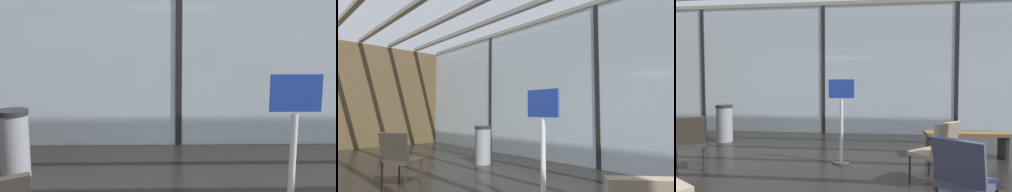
# 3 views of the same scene
# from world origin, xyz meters

# --- Properties ---
(glass_curtain_wall) EXTENTS (14.00, 0.08, 3.46)m
(glass_curtain_wall) POSITION_xyz_m (0.00, 5.20, 1.73)
(glass_curtain_wall) COLOR silver
(glass_curtain_wall) RESTS_ON ground
(window_mullion_0) EXTENTS (0.10, 0.12, 3.46)m
(window_mullion_0) POSITION_xyz_m (-3.50, 5.20, 1.73)
(window_mullion_0) COLOR black
(window_mullion_0) RESTS_ON ground
(window_mullion_1) EXTENTS (0.10, 0.12, 3.46)m
(window_mullion_1) POSITION_xyz_m (0.00, 5.20, 1.73)
(window_mullion_1) COLOR black
(window_mullion_1) RESTS_ON ground
(window_mullion_2) EXTENTS (0.10, 0.12, 3.46)m
(window_mullion_2) POSITION_xyz_m (3.50, 5.20, 1.73)
(window_mullion_2) COLOR black
(window_mullion_2) RESTS_ON ground
(parked_airplane) EXTENTS (14.25, 4.38, 4.38)m
(parked_airplane) POSITION_xyz_m (-0.18, 9.66, 2.19)
(parked_airplane) COLOR silver
(parked_airplane) RESTS_ON ground
(lounge_chair_1) EXTENTS (0.69, 0.70, 0.87)m
(lounge_chair_1) POSITION_xyz_m (-1.46, 1.61, 0.49)
(lounge_chair_1) COLOR #28231E
(lounge_chair_1) RESTS_ON ground
(lounge_chair_2) EXTENTS (0.71, 0.71, 0.87)m
(lounge_chair_2) POSITION_xyz_m (2.27, 1.45, 0.49)
(lounge_chair_2) COLOR #7F705B
(lounge_chair_2) RESTS_ON ground
(lounge_chair_3) EXTENTS (0.70, 0.71, 0.87)m
(lounge_chair_3) POSITION_xyz_m (2.28, 0.32, 0.49)
(lounge_chair_3) COLOR #33384C
(lounge_chair_3) RESTS_ON ground
(waiting_bench) EXTENTS (1.52, 0.48, 0.47)m
(waiting_bench) POSITION_xyz_m (3.10, 2.96, 0.36)
(waiting_bench) COLOR brown
(waiting_bench) RESTS_ON ground
(trash_bin) EXTENTS (0.38, 0.38, 0.86)m
(trash_bin) POSITION_xyz_m (-2.10, 3.78, 0.43)
(trash_bin) COLOR slate
(trash_bin) RESTS_ON ground
(info_sign) EXTENTS (0.44, 0.32, 1.44)m
(info_sign) POSITION_xyz_m (0.85, 2.34, 0.68)
(info_sign) COLOR #333333
(info_sign) RESTS_ON ground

